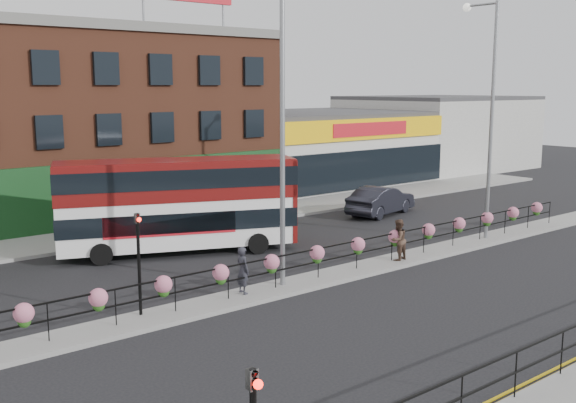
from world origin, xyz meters
TOP-DOWN VIEW (x-y plane):
  - ground at (0.00, 0.00)m, footprint 120.00×120.00m
  - north_pavement at (0.00, 12.00)m, footprint 60.00×4.00m
  - median at (0.00, 0.00)m, footprint 60.00×1.60m
  - brick_building at (-4.00, 19.96)m, footprint 25.00×12.21m
  - supermarket at (16.00, 19.90)m, footprint 15.00×12.25m
  - warehouse_east at (30.75, 20.00)m, footprint 14.50×12.00m
  - median_railing at (0.00, 0.00)m, footprint 30.04×0.56m
  - south_railing at (-2.00, -10.10)m, footprint 20.04×0.05m
  - double_decker_bus at (-2.77, 7.02)m, footprint 10.22×6.00m
  - car at (10.51, 7.63)m, footprint 3.88×5.67m
  - pedestrian_a at (-4.28, 0.18)m, footprint 0.63×0.44m
  - pedestrian_b at (3.21, -0.14)m, footprint 0.98×0.85m
  - lamp_column_west at (-2.57, 0.43)m, footprint 0.41×1.98m
  - lamp_column_east at (9.50, 0.30)m, footprint 0.39×1.89m
  - traffic_light_median at (-8.00, 0.39)m, footprint 0.15×0.28m

SIDE VIEW (x-z plane):
  - ground at x=0.00m, z-range 0.00..0.00m
  - north_pavement at x=0.00m, z-range 0.00..0.15m
  - median at x=0.00m, z-range 0.00..0.15m
  - car at x=10.51m, z-range 0.00..1.62m
  - south_railing at x=-2.00m, z-range 0.40..1.52m
  - pedestrian_a at x=-4.28m, z-range 0.15..1.78m
  - pedestrian_b at x=3.21m, z-range 0.15..1.84m
  - median_railing at x=0.00m, z-range 0.43..1.66m
  - traffic_light_median at x=-8.00m, z-range 0.64..4.29m
  - double_decker_bus at x=-2.77m, z-range 0.47..4.54m
  - supermarket at x=16.00m, z-range 0.00..5.30m
  - warehouse_east at x=30.75m, z-range 0.00..6.30m
  - brick_building at x=-4.00m, z-range -0.02..10.28m
  - lamp_column_east at x=9.50m, z-range 1.15..11.90m
  - lamp_column_west at x=-2.57m, z-range 1.20..12.48m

